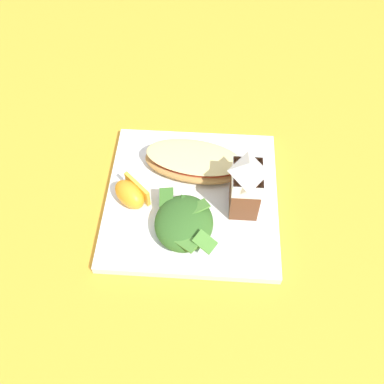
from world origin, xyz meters
TOP-DOWN VIEW (x-y plane):
  - ground at (0.00, 0.00)m, footprint 3.00×3.00m
  - white_plate at (0.00, 0.00)m, footprint 0.28×0.28m
  - cheesy_pizza_bread at (-0.06, -0.00)m, footprint 0.10×0.18m
  - green_salad_pile at (0.06, -0.01)m, footprint 0.11×0.10m
  - milk_carton at (0.01, 0.08)m, footprint 0.06×0.04m
  - orange_wedge_front at (0.02, -0.10)m, footprint 0.07×0.07m

SIDE VIEW (x-z plane):
  - ground at x=0.00m, z-range 0.00..0.00m
  - white_plate at x=0.00m, z-range 0.00..0.02m
  - cheesy_pizza_bread at x=-0.06m, z-range 0.02..0.05m
  - orange_wedge_front at x=0.02m, z-range 0.02..0.06m
  - green_salad_pile at x=0.06m, z-range 0.01..0.06m
  - milk_carton at x=0.01m, z-range 0.02..0.13m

